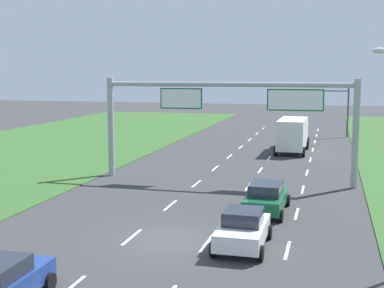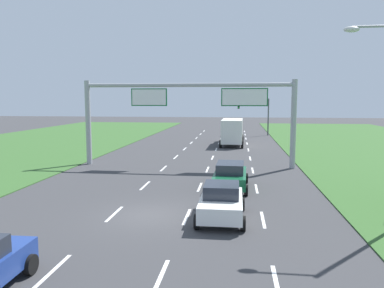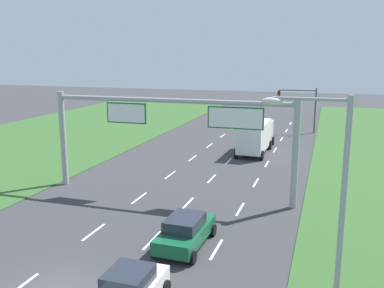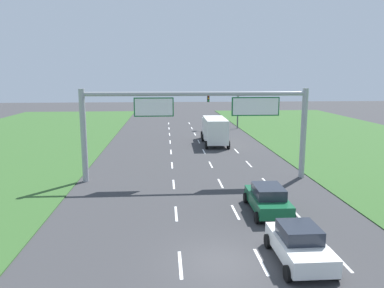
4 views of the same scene
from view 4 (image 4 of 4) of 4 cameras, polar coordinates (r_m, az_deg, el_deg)
name	(u,v)px [view 4 (image 4 of 4)]	position (r m, az deg, el deg)	size (l,w,h in m)	color
ground_plane	(221,263)	(16.91, 4.44, -17.65)	(200.00, 200.00, 0.00)	#38383A
lane_dashes_inner_left	(173,174)	(30.79, -2.95, -4.56)	(0.14, 68.40, 0.01)	white
lane_dashes_inner_right	(215,173)	(31.06, 3.54, -4.44)	(0.14, 68.40, 0.01)	white
lane_dashes_slip	(257,172)	(31.70, 9.84, -4.27)	(0.14, 68.40, 0.01)	white
car_near_red	(299,244)	(17.24, 16.02, -14.47)	(2.16, 4.03, 1.63)	white
car_mid_lane	(268,199)	(22.61, 11.47, -8.18)	(2.28, 4.50, 1.61)	#145633
box_truck	(214,129)	(44.23, 3.40, 2.25)	(2.81, 8.45, 3.11)	silver
sign_gantry	(199,116)	(28.31, 1.07, 4.22)	(17.24, 0.44, 7.00)	#9EA0A5
traffic_light_mast	(225,103)	(56.80, 5.08, 6.23)	(4.76, 0.49, 5.60)	#47494F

